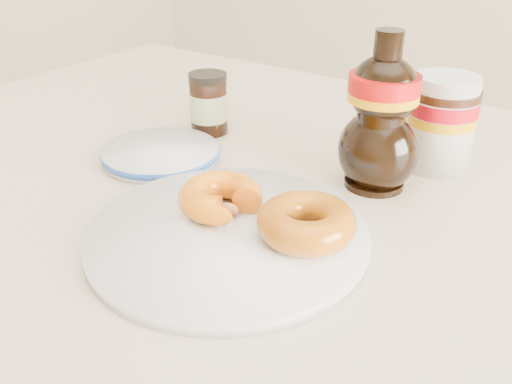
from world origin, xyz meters
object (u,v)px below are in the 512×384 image
Objects in this scene: dark_jar at (209,104)px; dining_table at (314,263)px; donut_whole at (306,222)px; nutella_jar at (442,119)px; plate at (227,235)px; syrup_bottle at (381,113)px; donut_bitten at (221,197)px; blue_rim_saucer at (161,153)px.

dining_table is at bearing -22.25° from dark_jar.
donut_whole is 0.81× the size of nutella_jar.
nutella_jar is at bearing 69.89° from plate.
syrup_bottle reaches higher than dark_jar.
donut_bitten reaches higher than dining_table.
plate is 1.82× the size of blue_rim_saucer.
donut_whole is 0.18m from syrup_bottle.
donut_whole is at bearing -88.63° from syrup_bottle.
donut_bitten is at bearing -123.79° from dining_table.
nutella_jar is (0.04, 0.26, 0.03)m from donut_whole.
blue_rim_saucer is (0.01, -0.11, -0.03)m from dark_jar.
donut_bitten is 0.19m from blue_rim_saucer.
dark_jar is at bearing 94.13° from blue_rim_saucer.
donut_bitten is 0.57× the size of blue_rim_saucer.
donut_bitten is 0.26m from dark_jar.
nutella_jar reaches higher than blue_rim_saucer.
nutella_jar is at bearing 82.04° from donut_whole.
nutella_jar is 0.11m from syrup_bottle.
nutella_jar is (0.07, 0.17, 0.15)m from dining_table.
plate is at bearing -65.21° from donut_bitten.
dining_table is at bearing 33.96° from donut_bitten.
plate is 0.08m from donut_whole.
plate is 0.32m from nutella_jar.
donut_whole is at bearing 24.55° from plate.
plate is 0.22m from blue_rim_saucer.
syrup_bottle is (-0.04, -0.10, 0.03)m from nutella_jar.
donut_bitten is (-0.03, 0.03, 0.02)m from plate.
syrup_bottle is at bearing -4.24° from dark_jar.
donut_whole is at bearing -15.97° from blue_rim_saucer.
dark_jar is at bearing 132.64° from plate.
blue_rim_saucer is at bearing -85.87° from dark_jar.
dark_jar is (-0.17, 0.19, 0.01)m from donut_bitten.
syrup_bottle is at bearing 66.63° from dining_table.
dining_table is 0.24m from nutella_jar.
nutella_jar reaches higher than dining_table.
dining_table is at bearing 74.45° from plate.
dark_jar reaches higher than blue_rim_saucer.
syrup_bottle is at bearing 38.35° from donut_bitten.
plate is at bearing -105.55° from dining_table.
donut_whole is 0.28m from blue_rim_saucer.
donut_bitten is at bearing -177.15° from donut_whole.
dark_jar is (-0.27, 0.19, 0.01)m from donut_whole.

